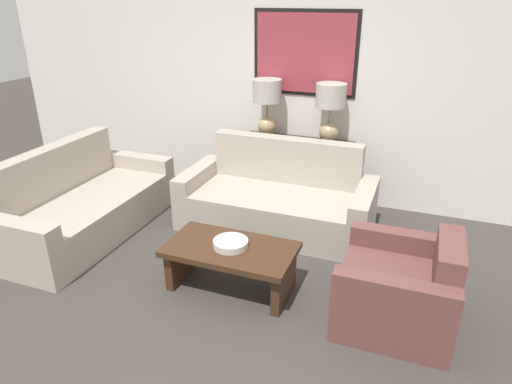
# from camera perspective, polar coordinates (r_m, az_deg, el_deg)

# --- Properties ---
(ground_plane) EXTENTS (20.00, 20.00, 0.00)m
(ground_plane) POSITION_cam_1_polar(r_m,az_deg,el_deg) (3.73, -5.27, -14.66)
(ground_plane) COLOR #3D3833
(back_wall) EXTENTS (8.07, 0.12, 2.65)m
(back_wall) POSITION_cam_1_polar(r_m,az_deg,el_deg) (5.37, 6.10, 13.00)
(back_wall) COLOR silver
(back_wall) RESTS_ON ground_plane
(console_table) EXTENTS (1.29, 0.36, 0.77)m
(console_table) POSITION_cam_1_polar(r_m,az_deg,el_deg) (5.39, 4.95, 2.60)
(console_table) COLOR #332319
(console_table) RESTS_ON ground_plane
(table_lamp_left) EXTENTS (0.33, 0.33, 0.66)m
(table_lamp_left) POSITION_cam_1_polar(r_m,az_deg,el_deg) (5.26, 1.39, 11.33)
(table_lamp_left) COLOR tan
(table_lamp_left) RESTS_ON console_table
(table_lamp_right) EXTENTS (0.33, 0.33, 0.66)m
(table_lamp_right) POSITION_cam_1_polar(r_m,az_deg,el_deg) (5.07, 9.27, 10.57)
(table_lamp_right) COLOR tan
(table_lamp_right) RESTS_ON console_table
(couch_by_back_wall) EXTENTS (1.99, 0.91, 0.89)m
(couch_by_back_wall) POSITION_cam_1_polar(r_m,az_deg,el_deg) (4.84, 2.72, -1.09)
(couch_by_back_wall) COLOR #ADA393
(couch_by_back_wall) RESTS_ON ground_plane
(couch_by_side) EXTENTS (0.91, 1.99, 0.89)m
(couch_by_side) POSITION_cam_1_polar(r_m,az_deg,el_deg) (5.05, -20.83, -1.65)
(couch_by_side) COLOR #ADA393
(couch_by_side) RESTS_ON ground_plane
(coffee_table) EXTENTS (1.06, 0.58, 0.40)m
(coffee_table) POSITION_cam_1_polar(r_m,az_deg,el_deg) (3.82, -3.18, -8.27)
(coffee_table) COLOR #3D2616
(coffee_table) RESTS_ON ground_plane
(decorative_bowl) EXTENTS (0.29, 0.29, 0.06)m
(decorative_bowl) POSITION_cam_1_polar(r_m,az_deg,el_deg) (3.75, -3.14, -6.44)
(decorative_bowl) COLOR beige
(decorative_bowl) RESTS_ON coffee_table
(armchair_near_back_wall) EXTENTS (0.83, 0.86, 0.74)m
(armchair_near_back_wall) POSITION_cam_1_polar(r_m,az_deg,el_deg) (3.64, 17.54, -11.62)
(armchair_near_back_wall) COLOR brown
(armchair_near_back_wall) RESTS_ON ground_plane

